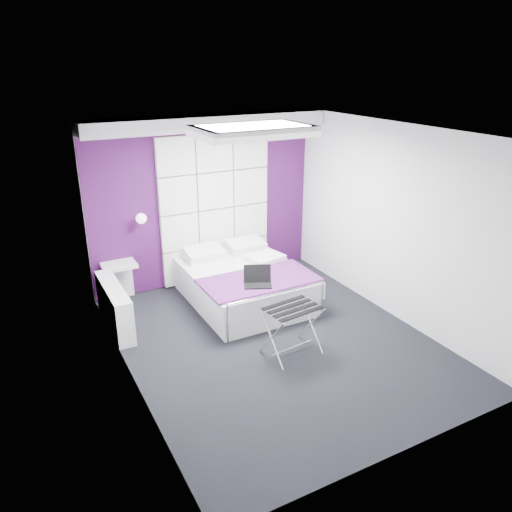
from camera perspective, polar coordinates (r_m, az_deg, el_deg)
The scene contains 15 objects.
floor at distance 6.42m, azimuth 2.21°, elevation -9.66°, with size 4.40×4.40×0.00m, color black.
ceiling at distance 5.53m, azimuth 2.60°, elevation 14.00°, with size 4.40×4.40×0.00m, color white.
wall_back at distance 7.74m, azimuth -5.89°, elevation 6.29°, with size 3.60×3.60×0.00m, color silver.
wall_left at distance 5.24m, azimuth -14.90°, elevation -1.98°, with size 4.40×4.40×0.00m, color silver.
wall_right at distance 6.89m, azimuth 15.46°, elevation 3.68°, with size 4.40×4.40×0.00m, color silver.
accent_wall at distance 7.73m, azimuth -5.86°, elevation 6.27°, with size 3.58×0.02×2.58m, color #411046.
soffit at distance 7.28m, azimuth -5.48°, elevation 14.98°, with size 3.58×0.50×0.20m, color white.
headboard at distance 7.77m, azimuth -4.65°, elevation 5.41°, with size 1.80×0.08×2.30m, color white, non-canonical shape.
skylight at distance 6.06m, azimuth -0.37°, elevation 14.21°, with size 1.36×0.86×0.12m, color white, non-canonical shape.
wall_lamp at distance 7.32m, azimuth -13.07°, elevation 4.28°, with size 0.15×0.15×0.15m, color white.
radiator at distance 6.83m, azimuth -15.86°, elevation -5.60°, with size 0.22×1.20×0.60m, color white.
bed at distance 7.28m, azimuth -1.39°, elevation -3.16°, with size 1.58×1.90×0.67m.
nightstand at distance 7.41m, azimuth -15.41°, elevation -1.00°, with size 0.47×0.37×0.05m, color white.
luggage_rack at distance 6.04m, azimuth 4.12°, elevation -8.49°, with size 0.62×0.46×0.61m.
laptop at distance 6.63m, azimuth -0.01°, elevation -2.77°, with size 0.36×0.26×0.26m.
Camera 1 is at (-2.79, -4.72, 3.33)m, focal length 35.00 mm.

